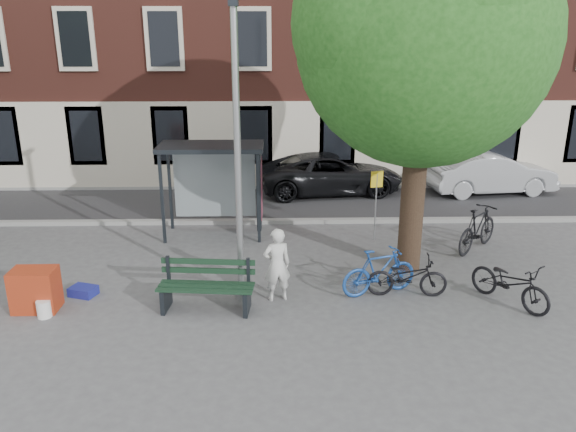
# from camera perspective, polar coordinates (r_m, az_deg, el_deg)

# --- Properties ---
(ground) EXTENTS (90.00, 90.00, 0.00)m
(ground) POSITION_cam_1_polar(r_m,az_deg,el_deg) (12.47, -4.73, -8.23)
(ground) COLOR #4C4C4F
(ground) RESTS_ON ground
(road) EXTENTS (40.00, 4.00, 0.01)m
(road) POSITION_cam_1_polar(r_m,az_deg,el_deg) (18.98, -3.54, 1.23)
(road) COLOR #28282B
(road) RESTS_ON ground
(curb_near) EXTENTS (40.00, 0.25, 0.12)m
(curb_near) POSITION_cam_1_polar(r_m,az_deg,el_deg) (17.07, -3.79, -0.56)
(curb_near) COLOR gray
(curb_near) RESTS_ON ground
(curb_far) EXTENTS (40.00, 0.25, 0.12)m
(curb_far) POSITION_cam_1_polar(r_m,az_deg,el_deg) (20.89, -3.35, 2.98)
(curb_far) COLOR gray
(curb_far) RESTS_ON ground
(lamppost) EXTENTS (0.28, 0.35, 6.11)m
(lamppost) POSITION_cam_1_polar(r_m,az_deg,el_deg) (11.51, -5.09, 4.28)
(lamppost) COLOR #9EA0A3
(lamppost) RESTS_ON ground
(tree_right) EXTENTS (5.76, 5.60, 8.20)m
(tree_right) POSITION_cam_1_polar(r_m,az_deg,el_deg) (12.94, 13.94, 18.05)
(tree_right) COLOR black
(tree_right) RESTS_ON ground
(bus_shelter) EXTENTS (2.85, 1.45, 2.62)m
(bus_shelter) POSITION_cam_1_polar(r_m,az_deg,el_deg) (15.73, -6.29, 4.80)
(bus_shelter) COLOR #1E2328
(bus_shelter) RESTS_ON ground
(painter) EXTENTS (0.67, 0.53, 1.63)m
(painter) POSITION_cam_1_polar(r_m,az_deg,el_deg) (12.00, -1.13, -4.97)
(painter) COLOR silver
(painter) RESTS_ON ground
(bench) EXTENTS (2.03, 0.82, 1.02)m
(bench) POSITION_cam_1_polar(r_m,az_deg,el_deg) (11.87, -8.27, -7.29)
(bench) COLOR #1E2328
(bench) RESTS_ON ground
(bike_a) EXTENTS (1.78, 0.72, 0.92)m
(bike_a) POSITION_cam_1_polar(r_m,az_deg,el_deg) (12.58, 11.99, -6.04)
(bike_a) COLOR black
(bike_a) RESTS_ON ground
(bike_b) EXTENTS (1.85, 1.06, 1.07)m
(bike_b) POSITION_cam_1_polar(r_m,az_deg,el_deg) (12.53, 9.25, -5.58)
(bike_b) COLOR #1B4596
(bike_b) RESTS_ON ground
(bike_c) EXTENTS (1.59, 1.94, 0.99)m
(bike_c) POSITION_cam_1_polar(r_m,az_deg,el_deg) (12.83, 21.63, -6.31)
(bike_c) COLOR black
(bike_c) RESTS_ON ground
(bike_d) EXTENTS (1.82, 1.82, 1.21)m
(bike_d) POSITION_cam_1_polar(r_m,az_deg,el_deg) (15.61, 18.70, -1.22)
(bike_d) COLOR black
(bike_d) RESTS_ON ground
(car_dark) EXTENTS (5.39, 2.99, 1.43)m
(car_dark) POSITION_cam_1_polar(r_m,az_deg,el_deg) (20.23, 4.34, 4.36)
(car_dark) COLOR black
(car_dark) RESTS_ON ground
(car_silver) EXTENTS (4.64, 2.10, 1.48)m
(car_silver) POSITION_cam_1_polar(r_m,az_deg,el_deg) (21.36, 19.91, 4.13)
(car_silver) COLOR #B0B4B9
(car_silver) RESTS_ON ground
(red_stand) EXTENTS (0.90, 0.61, 0.90)m
(red_stand) POSITION_cam_1_polar(r_m,az_deg,el_deg) (12.85, -24.29, -6.85)
(red_stand) COLOR #9D2E14
(red_stand) RESTS_ON ground
(blue_crate) EXTENTS (0.65, 0.56, 0.20)m
(blue_crate) POSITION_cam_1_polar(r_m,az_deg,el_deg) (13.27, -20.08, -7.17)
(blue_crate) COLOR navy
(blue_crate) RESTS_ON ground
(bucket_a) EXTENTS (0.35, 0.35, 0.36)m
(bucket_a) POSITION_cam_1_polar(r_m,az_deg,el_deg) (12.57, -23.55, -8.66)
(bucket_a) COLOR white
(bucket_a) RESTS_ON ground
(notice_sign) EXTENTS (0.34, 0.11, 1.97)m
(notice_sign) POSITION_cam_1_polar(r_m,az_deg,el_deg) (15.45, 8.97, 2.60)
(notice_sign) COLOR #9EA0A3
(notice_sign) RESTS_ON ground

